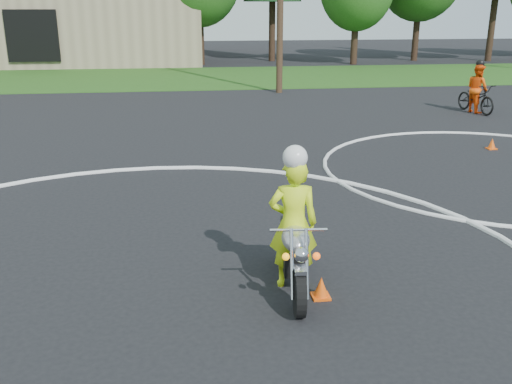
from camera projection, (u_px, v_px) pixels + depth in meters
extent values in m
cube|color=#1E4714|center=(169.00, 78.00, 30.65)|extent=(120.00, 10.00, 0.02)
torus|color=silver|center=(141.00, 284.00, 8.04)|extent=(12.12, 12.12, 0.12)
torus|color=silver|center=(491.00, 168.00, 13.72)|extent=(8.10, 8.10, 0.10)
cylinder|color=black|center=(299.00, 293.00, 7.16)|extent=(0.18, 0.63, 0.62)
cylinder|color=black|center=(289.00, 246.00, 8.54)|extent=(0.18, 0.63, 0.62)
cube|color=black|center=(293.00, 259.00, 7.87)|extent=(0.34, 0.60, 0.31)
ellipsoid|color=#B9B8BD|center=(296.00, 238.00, 7.55)|extent=(0.43, 0.70, 0.29)
cube|color=black|center=(292.00, 227.00, 8.06)|extent=(0.33, 0.65, 0.10)
cylinder|color=silver|center=(292.00, 264.00, 7.12)|extent=(0.08, 0.38, 0.84)
cylinder|color=#BBBBC1|center=(307.00, 264.00, 7.13)|extent=(0.08, 0.38, 0.84)
cube|color=silver|center=(300.00, 270.00, 7.04)|extent=(0.17, 0.24, 0.05)
cylinder|color=white|center=(299.00, 230.00, 7.17)|extent=(0.73, 0.10, 0.04)
sphere|color=silver|center=(301.00, 255.00, 6.88)|extent=(0.19, 0.19, 0.19)
sphere|color=#FF9C0C|center=(286.00, 257.00, 6.91)|extent=(0.09, 0.09, 0.09)
sphere|color=#FA530C|center=(317.00, 256.00, 6.92)|extent=(0.09, 0.09, 0.09)
cylinder|color=silver|center=(302.00, 253.00, 8.30)|extent=(0.16, 0.84, 0.08)
imported|color=#D5F619|center=(293.00, 224.00, 7.76)|extent=(0.71, 0.50, 1.84)
sphere|color=silver|center=(295.00, 157.00, 7.41)|extent=(0.33, 0.33, 0.33)
imported|color=black|center=(476.00, 98.00, 20.73)|extent=(1.02, 2.08, 1.05)
imported|color=#FF560D|center=(477.00, 89.00, 20.62)|extent=(0.79, 0.94, 1.74)
sphere|color=black|center=(480.00, 63.00, 20.34)|extent=(0.30, 0.30, 0.30)
cone|color=#FC560D|center=(321.00, 287.00, 7.65)|extent=(0.22, 0.22, 0.30)
cube|color=#FC560D|center=(321.00, 296.00, 7.69)|extent=(0.24, 0.24, 0.03)
cone|color=#FC560D|center=(492.00, 144.00, 15.55)|extent=(0.22, 0.22, 0.30)
cube|color=#FC560D|center=(491.00, 148.00, 15.59)|extent=(0.24, 0.24, 0.03)
cube|color=black|center=(32.00, 36.00, 33.67)|extent=(3.00, 0.16, 3.00)
cylinder|color=#382619|center=(201.00, 39.00, 36.98)|extent=(0.44, 0.44, 3.24)
cylinder|color=#382619|center=(272.00, 32.00, 39.36)|extent=(0.44, 0.44, 3.96)
cylinder|color=#382619|center=(354.00, 42.00, 37.31)|extent=(0.44, 0.44, 2.88)
cylinder|color=#382619|center=(416.00, 34.00, 39.69)|extent=(0.44, 0.44, 3.60)
cylinder|color=#382619|center=(491.00, 29.00, 39.24)|extent=(0.44, 0.44, 4.32)
cylinder|color=#382619|center=(139.00, 42.00, 37.49)|extent=(0.44, 0.44, 2.88)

